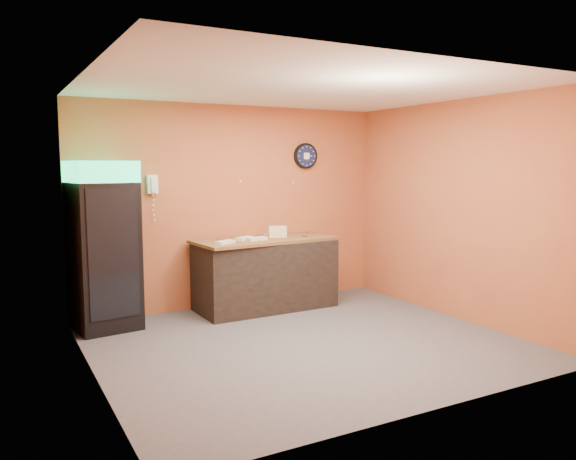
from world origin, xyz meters
TOP-DOWN VIEW (x-y plane):
  - floor at (0.00, 0.00)m, footprint 4.50×4.50m
  - back_wall at (0.00, 2.00)m, footprint 4.50×0.02m
  - left_wall at (-2.25, 0.00)m, footprint 0.02×4.00m
  - right_wall at (2.25, 0.00)m, footprint 0.02×4.00m
  - ceiling at (0.00, 0.00)m, footprint 4.50×4.00m
  - beverage_cooler at (-1.86, 1.60)m, footprint 0.80×0.81m
  - prep_counter at (0.28, 1.58)m, footprint 1.90×0.88m
  - wall_clock at (1.14, 1.97)m, footprint 0.38×0.06m
  - wall_phone at (-1.16, 1.95)m, footprint 0.13×0.11m
  - butcher_paper at (0.28, 1.58)m, footprint 2.02×1.02m
  - sub_roll_stack at (0.47, 1.58)m, footprint 0.26×0.14m
  - wrapped_sandwich_left at (-0.40, 1.35)m, footprint 0.30×0.23m
  - wrapped_sandwich_mid at (0.09, 1.45)m, footprint 0.31×0.18m
  - wrapped_sandwich_right at (-0.04, 1.56)m, footprint 0.31×0.25m
  - kitchen_tool at (0.30, 1.62)m, footprint 0.07×0.07m

SIDE VIEW (x-z plane):
  - floor at x=0.00m, z-range 0.00..0.00m
  - prep_counter at x=0.28m, z-range 0.00..0.94m
  - butcher_paper at x=0.28m, z-range 0.94..0.98m
  - beverage_cooler at x=-1.86m, z-range -0.02..2.00m
  - wrapped_sandwich_left at x=-0.40m, z-range 0.98..1.02m
  - wrapped_sandwich_mid at x=0.09m, z-range 0.98..1.02m
  - wrapped_sandwich_right at x=-0.04m, z-range 0.98..1.02m
  - kitchen_tool at x=0.30m, z-range 0.98..1.04m
  - sub_roll_stack at x=0.47m, z-range 0.98..1.14m
  - back_wall at x=0.00m, z-range 0.00..2.80m
  - left_wall at x=-2.25m, z-range 0.00..2.80m
  - right_wall at x=2.25m, z-range 0.00..2.80m
  - wall_phone at x=-1.16m, z-range 1.61..1.85m
  - wall_clock at x=1.14m, z-range 1.92..2.30m
  - ceiling at x=0.00m, z-range 2.79..2.81m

